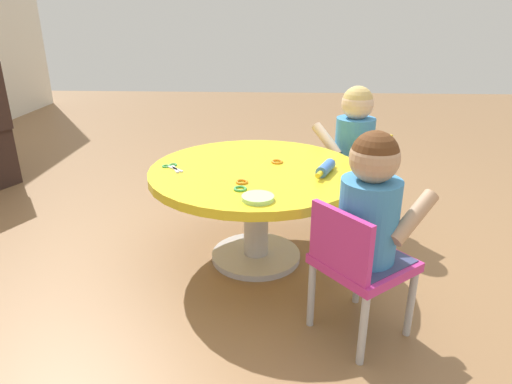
% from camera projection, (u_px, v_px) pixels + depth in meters
% --- Properties ---
extents(ground_plane, '(10.00, 10.00, 0.00)m').
position_uv_depth(ground_plane, '(256.00, 258.00, 2.27)').
color(ground_plane, olive).
extents(craft_table, '(0.99, 0.99, 0.48)m').
position_uv_depth(craft_table, '(256.00, 188.00, 2.13)').
color(craft_table, silver).
rests_on(craft_table, ground).
extents(child_chair_left, '(0.42, 0.42, 0.54)m').
position_uv_depth(child_chair_left, '(358.00, 264.00, 1.62)').
color(child_chair_left, '#B7B7BC').
rests_on(child_chair_left, ground).
extents(seated_child_left, '(0.43, 0.44, 0.51)m').
position_uv_depth(seated_child_left, '(371.00, 203.00, 1.56)').
color(seated_child_left, '#3F4772').
rests_on(seated_child_left, ground).
extents(child_chair_right, '(0.42, 0.42, 0.54)m').
position_uv_depth(child_chair_right, '(356.00, 175.00, 2.51)').
color(child_chair_right, '#B7B7BC').
rests_on(child_chair_right, ground).
extents(seated_child_right, '(0.44, 0.43, 0.51)m').
position_uv_depth(seated_child_right, '(354.00, 134.00, 2.45)').
color(seated_child_right, '#3F4772').
rests_on(seated_child_right, ground).
extents(rolling_pin, '(0.22, 0.11, 0.05)m').
position_uv_depth(rolling_pin, '(326.00, 168.00, 2.01)').
color(rolling_pin, '#3F72CC').
rests_on(rolling_pin, craft_table).
extents(craft_scissors, '(0.14, 0.12, 0.01)m').
position_uv_depth(craft_scissors, '(172.00, 167.00, 2.10)').
color(craft_scissors, silver).
rests_on(craft_scissors, craft_table).
extents(playdough_blob_0, '(0.13, 0.13, 0.02)m').
position_uv_depth(playdough_blob_0, '(258.00, 198.00, 1.73)').
color(playdough_blob_0, '#B2E58C').
rests_on(playdough_blob_0, craft_table).
extents(cookie_cutter_0, '(0.06, 0.06, 0.01)m').
position_uv_depth(cookie_cutter_0, '(277.00, 162.00, 2.17)').
color(cookie_cutter_0, orange).
rests_on(cookie_cutter_0, craft_table).
extents(cookie_cutter_1, '(0.06, 0.06, 0.01)m').
position_uv_depth(cookie_cutter_1, '(240.00, 189.00, 1.83)').
color(cookie_cutter_1, '#4CB259').
rests_on(cookie_cutter_1, craft_table).
extents(cookie_cutter_2, '(0.05, 0.05, 0.01)m').
position_uv_depth(cookie_cutter_2, '(242.00, 182.00, 1.91)').
color(cookie_cutter_2, orange).
rests_on(cookie_cutter_2, craft_table).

